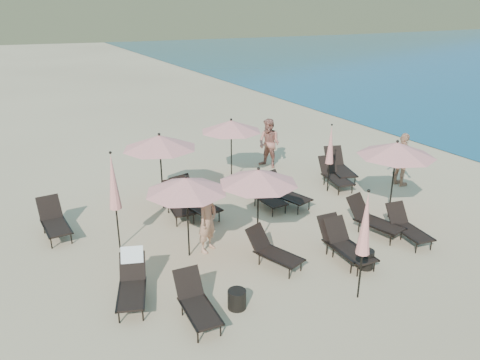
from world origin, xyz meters
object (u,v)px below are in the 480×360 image
lounger_4 (407,226)px  umbrella_closed_2 (113,182)px  lounger_3 (341,242)px  umbrella_open_2 (397,149)px  side_table_1 (366,259)px  lounger_12 (339,166)px  lounger_9 (266,195)px  lounger_7 (178,202)px  lounger_8 (194,200)px  lounger_10 (285,192)px  lounger_6 (54,221)px  lounger_13 (348,245)px  umbrella_closed_1 (330,145)px  beachgoer_c (402,160)px  lounger_2 (273,250)px  umbrella_open_0 (186,185)px  lounger_1 (196,302)px  umbrella_open_3 (159,142)px  umbrella_open_4 (231,126)px  beachgoer_a (207,220)px  lounger_11 (335,175)px  umbrella_closed_0 (365,224)px  beachgoer_b (269,143)px  lounger_0 (132,281)px  side_table_0 (237,299)px  lounger_5 (373,218)px  umbrella_open_1 (258,177)px

lounger_4 → umbrella_closed_2: 7.84m
lounger_3 → umbrella_open_2: umbrella_open_2 is taller
side_table_1 → lounger_4: bearing=17.2°
lounger_12 → umbrella_open_2: (-0.76, -3.34, 1.65)m
lounger_9 → lounger_7: bearing=160.7°
lounger_8 → lounger_10: (2.85, -0.62, -0.05)m
lounger_6 → lounger_13: 7.93m
umbrella_closed_1 → beachgoer_c: 2.81m
lounger_2 → umbrella_closed_2: bearing=120.8°
lounger_9 → umbrella_open_0: size_ratio=0.72×
umbrella_open_2 → side_table_1: 3.75m
lounger_13 → umbrella_open_0: bearing=152.0°
lounger_13 → umbrella_open_0: size_ratio=0.73×
lounger_9 → umbrella_closed_2: (-4.74, -0.51, 1.44)m
lounger_1 → umbrella_open_3: bearing=80.4°
lounger_13 → beachgoer_c: 5.97m
umbrella_open_4 → umbrella_open_2: bearing=-59.8°
beachgoer_a → umbrella_closed_1: bearing=-12.7°
lounger_12 → lounger_11: bearing=-121.1°
umbrella_open_0 → lounger_6: bearing=136.0°
umbrella_open_4 → umbrella_closed_0: umbrella_closed_0 is taller
lounger_10 → umbrella_open_3: umbrella_open_3 is taller
lounger_3 → beachgoer_b: size_ratio=0.85×
umbrella_closed_1 → beachgoer_a: (-5.28, -1.85, -0.78)m
lounger_12 → umbrella_open_3: size_ratio=0.79×
lounger_0 → umbrella_open_3: bearing=82.1°
umbrella_open_2 → lounger_12: bearing=77.2°
lounger_7 → lounger_9: size_ratio=1.06×
lounger_12 → beachgoer_b: bearing=142.1°
lounger_7 → umbrella_closed_2: umbrella_closed_2 is taller
lounger_0 → side_table_0: bearing=-16.8°
umbrella_open_3 → lounger_6: bearing=-173.0°
side_table_0 → beachgoer_a: bearing=79.7°
lounger_6 → lounger_9: lounger_6 is taller
lounger_3 → lounger_5: lounger_5 is taller
lounger_0 → lounger_9: 5.83m
lounger_13 → umbrella_closed_2: umbrella_closed_2 is taller
lounger_4 → umbrella_closed_1: 4.02m
umbrella_open_0 → side_table_0: 3.05m
lounger_3 → lounger_6: bearing=146.0°
lounger_13 → lounger_5: bearing=30.6°
side_table_1 → side_table_0: bearing=179.6°
lounger_7 → lounger_11: bearing=2.7°
lounger_3 → lounger_8: size_ratio=0.83×
lounger_5 → lounger_9: bearing=108.3°
lounger_13 → lounger_2: bearing=162.1°
lounger_1 → umbrella_open_1: 3.71m
umbrella_closed_2 → lounger_13: bearing=-33.4°
umbrella_closed_2 → umbrella_open_2: bearing=-13.5°
lounger_0 → umbrella_open_2: (7.98, 0.57, 1.67)m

